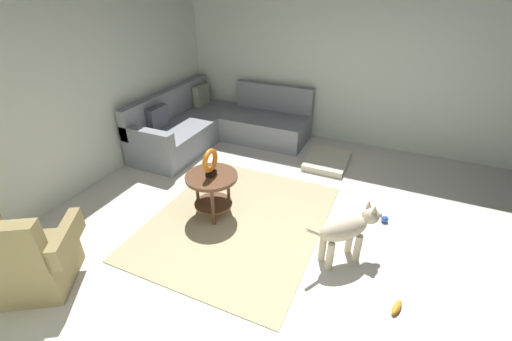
{
  "coord_description": "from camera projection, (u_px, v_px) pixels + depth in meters",
  "views": [
    {
      "loc": [
        -2.62,
        -0.77,
        2.5
      ],
      "look_at": [
        0.45,
        0.6,
        0.55
      ],
      "focal_mm": 23.64,
      "sensor_mm": 36.0,
      "label": 1
    }
  ],
  "objects": [
    {
      "name": "dog_bed_mat",
      "position": [
        328.0,
        160.0,
        5.17
      ],
      "size": [
        0.8,
        0.6,
        0.09
      ],
      "primitive_type": "cube",
      "color": "beige",
      "rests_on": "ground_plane"
    },
    {
      "name": "dog_toy_bone",
      "position": [
        397.0,
        307.0,
        2.89
      ],
      "size": [
        0.19,
        0.11,
        0.06
      ],
      "primitive_type": "ellipsoid",
      "rotation": [
        0.0,
        0.0,
        2.86
      ],
      "color": "orange",
      "rests_on": "ground_plane"
    },
    {
      "name": "wall_right",
      "position": [
        356.0,
        61.0,
        5.24
      ],
      "size": [
        0.12,
        6.0,
        2.7
      ],
      "primitive_type": "cube",
      "color": "silver",
      "rests_on": "ground_plane"
    },
    {
      "name": "ground_plane",
      "position": [
        290.0,
        249.0,
        3.62
      ],
      "size": [
        6.0,
        6.0,
        0.1
      ],
      "primitive_type": "cube",
      "color": "silver"
    },
    {
      "name": "armchair",
      "position": [
        29.0,
        261.0,
        2.96
      ],
      "size": [
        0.93,
        1.0,
        0.88
      ],
      "rotation": [
        0.0,
        0.0,
        -1.02
      ],
      "color": "olive",
      "rests_on": "ground_plane"
    },
    {
      "name": "wall_back",
      "position": [
        59.0,
        89.0,
        3.96
      ],
      "size": [
        6.0,
        0.12,
        2.7
      ],
      "primitive_type": "cube",
      "color": "silver",
      "rests_on": "ground_plane"
    },
    {
      "name": "area_rug",
      "position": [
        238.0,
        220.0,
        3.96
      ],
      "size": [
        2.3,
        1.9,
        0.01
      ],
      "primitive_type": "cube",
      "color": "tan",
      "rests_on": "ground_plane"
    },
    {
      "name": "dog",
      "position": [
        347.0,
        230.0,
        3.25
      ],
      "size": [
        0.63,
        0.64,
        0.63
      ],
      "rotation": [
        0.0,
        0.0,
        3.92
      ],
      "color": "beige",
      "rests_on": "ground_plane"
    },
    {
      "name": "side_table",
      "position": [
        212.0,
        184.0,
        3.88
      ],
      "size": [
        0.6,
        0.6,
        0.54
      ],
      "color": "brown",
      "rests_on": "ground_plane"
    },
    {
      "name": "torus_sculpture",
      "position": [
        210.0,
        162.0,
        3.73
      ],
      "size": [
        0.28,
        0.08,
        0.33
      ],
      "color": "black",
      "rests_on": "side_table"
    },
    {
      "name": "dog_toy_ball",
      "position": [
        385.0,
        219.0,
        3.93
      ],
      "size": [
        0.08,
        0.08,
        0.08
      ],
      "primitive_type": "sphere",
      "color": "blue",
      "rests_on": "ground_plane"
    },
    {
      "name": "sectional_couch",
      "position": [
        217.0,
        125.0,
        5.74
      ],
      "size": [
        2.2,
        2.25,
        0.88
      ],
      "color": "gray",
      "rests_on": "ground_plane"
    }
  ]
}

